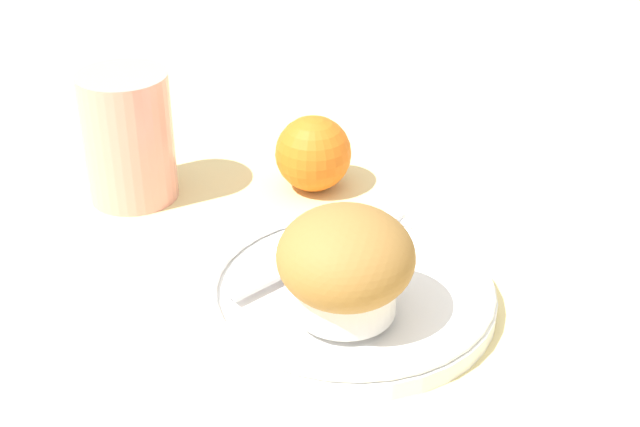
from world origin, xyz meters
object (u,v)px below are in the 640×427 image
object	(u,v)px
muffin	(346,264)
orange_fruit	(313,153)
butter_knife	(320,251)
juice_glass	(129,137)

from	to	relation	value
muffin	orange_fruit	distance (m)	0.22
butter_knife	orange_fruit	xyz separation A→B (m)	(0.08, 0.12, 0.01)
butter_knife	juice_glass	size ratio (longest dim) A/B	1.50
orange_fruit	juice_glass	bearing A→B (deg)	150.46
butter_knife	muffin	bearing A→B (deg)	-118.74
muffin	juice_glass	distance (m)	0.28
muffin	orange_fruit	size ratio (longest dim) A/B	1.37
juice_glass	muffin	bearing A→B (deg)	-82.16
muffin	butter_knife	xyz separation A→B (m)	(0.03, 0.07, -0.04)
butter_knife	juice_glass	world-z (taller)	juice_glass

